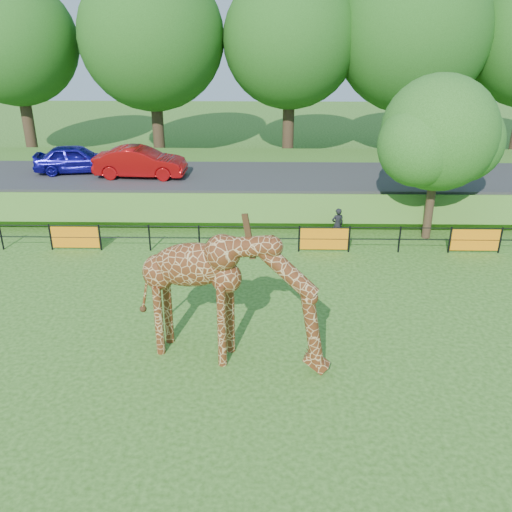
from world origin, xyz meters
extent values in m
plane|color=#295214|center=(0.00, 0.00, 0.00)|extent=(90.00, 90.00, 0.00)
cube|color=#295214|center=(0.00, 15.50, 0.65)|extent=(40.00, 9.00, 1.30)
cube|color=#2F2F32|center=(0.00, 14.00, 1.36)|extent=(40.00, 5.00, 0.12)
imported|color=#1A14A5|center=(-8.73, 14.39, 2.10)|extent=(4.18, 2.14, 1.36)
imported|color=#AF0C0D|center=(-5.40, 13.65, 2.14)|extent=(4.43, 1.75, 1.44)
imported|color=black|center=(3.65, 9.17, 0.72)|extent=(0.60, 0.49, 1.43)
cylinder|color=#342617|center=(7.50, 9.60, 1.60)|extent=(0.36, 0.36, 3.20)
sphere|color=#1F5116|center=(7.50, 9.60, 4.46)|extent=(4.60, 4.60, 4.60)
sphere|color=#1F5116|center=(8.65, 10.29, 4.00)|extent=(3.45, 3.45, 3.45)
sphere|color=#1F5116|center=(6.58, 8.91, 4.12)|extent=(3.22, 3.22, 3.22)
cylinder|color=#342617|center=(-14.00, 22.00, 2.50)|extent=(0.70, 0.70, 5.00)
sphere|color=#194412|center=(-14.00, 22.00, 6.98)|extent=(7.20, 7.20, 7.20)
cylinder|color=#342617|center=(-6.00, 22.00, 2.50)|extent=(0.70, 0.70, 5.00)
sphere|color=#194412|center=(-6.00, 22.00, 7.31)|extent=(8.40, 8.40, 8.40)
cylinder|color=#342617|center=(2.00, 22.00, 2.50)|extent=(0.70, 0.70, 5.00)
sphere|color=#194412|center=(2.00, 22.00, 7.14)|extent=(7.80, 7.80, 7.80)
cylinder|color=#342617|center=(9.00, 22.00, 2.50)|extent=(0.70, 0.70, 5.00)
sphere|color=#194412|center=(9.00, 22.00, 7.42)|extent=(8.80, 8.80, 8.80)
camera|label=1|loc=(0.66, -13.04, 9.29)|focal=40.00mm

